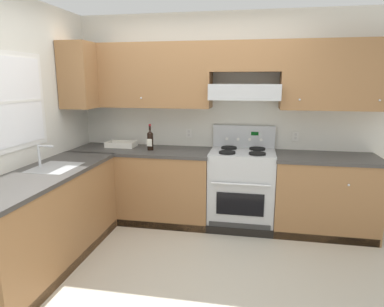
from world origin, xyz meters
The scene contains 8 objects.
ground_plane centered at (0.00, 0.00, 0.00)m, with size 7.04×7.04×0.00m, color #B2AA99.
wall_back centered at (0.41, 1.53, 1.48)m, with size 4.68×0.57×2.55m.
wall_left centered at (-1.59, 0.23, 1.34)m, with size 0.47×4.00×2.55m.
counter_back_run centered at (0.18, 1.24, 0.45)m, with size 3.60×0.65×0.91m.
counter_left_run centered at (-1.24, 0.00, 0.46)m, with size 0.63×1.91×1.13m.
stove centered at (0.54, 1.25, 0.48)m, with size 0.76×0.62×1.20m.
wine_bottle centered at (-0.57, 1.21, 1.04)m, with size 0.07×0.08×0.32m.
bowl centered at (-1.01, 1.35, 0.93)m, with size 0.37×0.23×0.07m.
Camera 1 is at (0.68, -2.70, 1.75)m, focal length 31.82 mm.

